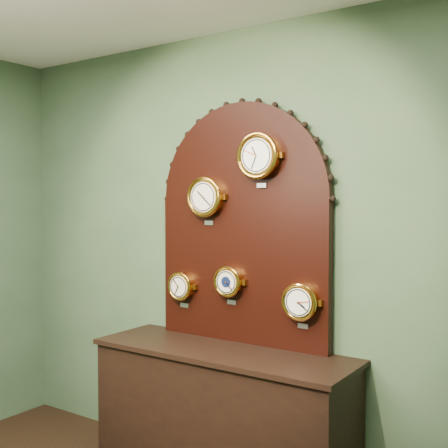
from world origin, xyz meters
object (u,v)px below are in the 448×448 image
Objects in this scene: barometer at (229,281)px; roman_clock at (206,197)px; arabic_clock at (259,156)px; shop_counter at (222,419)px; hygrometer at (182,286)px; display_board at (242,216)px; tide_clock at (301,302)px.

roman_clock is at bearing -179.54° from barometer.
arabic_clock reaches higher than roman_clock.
hygrometer is at bearing 160.36° from shop_counter.
display_board is 5.60× the size of tide_clock.
shop_counter is 1.05× the size of display_board.
arabic_clock reaches higher than hygrometer.
tide_clock is (0.88, -0.00, -0.01)m from hygrometer.
tide_clock is at bearing 19.10° from shop_counter.
arabic_clock is 1.02m from hygrometer.
roman_clock is 0.90m from tide_clock.
shop_counter is at bearing -33.47° from roman_clock.
arabic_clock is (0.39, -0.00, 0.24)m from roman_clock.
roman_clock is 1.14× the size of tide_clock.
shop_counter is 5.86× the size of tide_clock.
roman_clock is 0.62m from hygrometer.
hygrometer is (-0.43, 0.15, 0.75)m from shop_counter.
roman_clock reaches higher than tide_clock.
display_board is at bearing 16.28° from roman_clock.
roman_clock is at bearing -179.92° from tide_clock.
display_board is 4.93× the size of roman_clock.
display_board is 0.66m from tide_clock.
arabic_clock is 1.33× the size of barometer.
hygrometer is at bearing 179.95° from barometer.
barometer is at bearing -0.05° from hygrometer.
tide_clock reaches higher than hygrometer.
roman_clock reaches higher than barometer.
display_board is 0.42m from barometer.
arabic_clock is 1.21× the size of tide_clock.
roman_clock is at bearing -0.50° from hygrometer.
barometer is at bearing 109.34° from shop_counter.
shop_counter is 0.83m from barometer.
display_board reaches higher than roman_clock.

